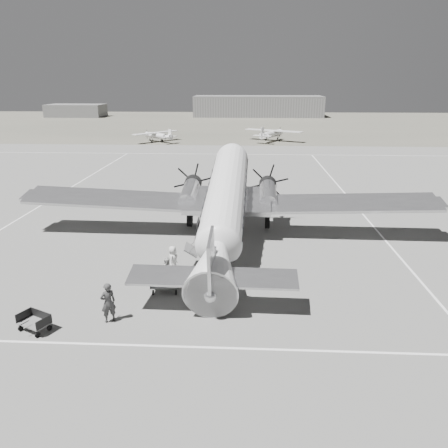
{
  "coord_description": "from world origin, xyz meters",
  "views": [
    {
      "loc": [
        1.57,
        -30.7,
        11.32
      ],
      "look_at": [
        0.11,
        -2.99,
        2.2
      ],
      "focal_mm": 35.0,
      "sensor_mm": 36.0,
      "label": 1
    }
  ],
  "objects_px": {
    "light_plane_left": "(157,137)",
    "baggage_cart_far": "(34,323)",
    "light_plane_right": "(272,135)",
    "ramp_agent": "(168,271)",
    "passenger": "(173,260)",
    "shed_secondary": "(76,111)",
    "baggage_cart_near": "(165,284)",
    "ground_crew": "(108,303)",
    "hangar_main": "(258,106)",
    "dc3_airliner": "(225,204)"
  },
  "relations": [
    {
      "from": "shed_secondary",
      "to": "light_plane_right",
      "type": "bearing_deg",
      "value": -43.69
    },
    {
      "from": "baggage_cart_far",
      "to": "light_plane_right",
      "type": "bearing_deg",
      "value": 103.51
    },
    {
      "from": "ground_crew",
      "to": "passenger",
      "type": "bearing_deg",
      "value": -146.54
    },
    {
      "from": "hangar_main",
      "to": "ground_crew",
      "type": "height_order",
      "value": "hangar_main"
    },
    {
      "from": "light_plane_left",
      "to": "passenger",
      "type": "distance_m",
      "value": 61.69
    },
    {
      "from": "shed_secondary",
      "to": "ground_crew",
      "type": "relative_size",
      "value": 8.73
    },
    {
      "from": "light_plane_left",
      "to": "ramp_agent",
      "type": "distance_m",
      "value": 63.22
    },
    {
      "from": "light_plane_right",
      "to": "ramp_agent",
      "type": "relative_size",
      "value": 7.01
    },
    {
      "from": "baggage_cart_far",
      "to": "ground_crew",
      "type": "xyz_separation_m",
      "value": [
        3.29,
        1.03,
        0.6
      ]
    },
    {
      "from": "shed_secondary",
      "to": "baggage_cart_near",
      "type": "relative_size",
      "value": 10.79
    },
    {
      "from": "baggage_cart_far",
      "to": "passenger",
      "type": "bearing_deg",
      "value": 76.57
    },
    {
      "from": "light_plane_left",
      "to": "baggage_cart_far",
      "type": "relative_size",
      "value": 6.69
    },
    {
      "from": "light_plane_right",
      "to": "baggage_cart_near",
      "type": "distance_m",
      "value": 65.68
    },
    {
      "from": "dc3_airliner",
      "to": "passenger",
      "type": "height_order",
      "value": "dc3_airliner"
    },
    {
      "from": "shed_secondary",
      "to": "baggage_cart_near",
      "type": "distance_m",
      "value": 134.25
    },
    {
      "from": "baggage_cart_near",
      "to": "ramp_agent",
      "type": "height_order",
      "value": "ramp_agent"
    },
    {
      "from": "dc3_airliner",
      "to": "ground_crew",
      "type": "xyz_separation_m",
      "value": [
        -5.19,
        -11.01,
        -2.01
      ]
    },
    {
      "from": "dc3_airliner",
      "to": "baggage_cart_far",
      "type": "bearing_deg",
      "value": -123.99
    },
    {
      "from": "dc3_airliner",
      "to": "ramp_agent",
      "type": "height_order",
      "value": "dc3_airliner"
    },
    {
      "from": "hangar_main",
      "to": "dc3_airliner",
      "type": "xyz_separation_m",
      "value": [
        -4.89,
        -120.99,
        -0.26
      ]
    },
    {
      "from": "hangar_main",
      "to": "shed_secondary",
      "type": "relative_size",
      "value": 2.33
    },
    {
      "from": "baggage_cart_near",
      "to": "ground_crew",
      "type": "height_order",
      "value": "ground_crew"
    },
    {
      "from": "baggage_cart_near",
      "to": "light_plane_right",
      "type": "bearing_deg",
      "value": 76.83
    },
    {
      "from": "light_plane_left",
      "to": "baggage_cart_far",
      "type": "xyz_separation_m",
      "value": [
        7.47,
        -67.12,
        -0.63
      ]
    },
    {
      "from": "light_plane_right",
      "to": "passenger",
      "type": "distance_m",
      "value": 63.21
    },
    {
      "from": "ground_crew",
      "to": "ramp_agent",
      "type": "relative_size",
      "value": 1.22
    },
    {
      "from": "shed_secondary",
      "to": "passenger",
      "type": "height_order",
      "value": "shed_secondary"
    },
    {
      "from": "hangar_main",
      "to": "shed_secondary",
      "type": "distance_m",
      "value": 60.22
    },
    {
      "from": "dc3_airliner",
      "to": "baggage_cart_near",
      "type": "distance_m",
      "value": 8.68
    },
    {
      "from": "shed_secondary",
      "to": "baggage_cart_far",
      "type": "relative_size",
      "value": 11.79
    },
    {
      "from": "light_plane_left",
      "to": "ground_crew",
      "type": "relative_size",
      "value": 4.95
    },
    {
      "from": "baggage_cart_near",
      "to": "baggage_cart_far",
      "type": "distance_m",
      "value": 6.97
    },
    {
      "from": "ground_crew",
      "to": "ramp_agent",
      "type": "xyz_separation_m",
      "value": [
        2.2,
        4.21,
        -0.19
      ]
    },
    {
      "from": "dc3_airliner",
      "to": "shed_secondary",
      "type": "bearing_deg",
      "value": 116.59
    },
    {
      "from": "ground_crew",
      "to": "light_plane_left",
      "type": "bearing_deg",
      "value": -116.2
    },
    {
      "from": "ground_crew",
      "to": "dc3_airliner",
      "type": "bearing_deg",
      "value": -150.7
    },
    {
      "from": "dc3_airliner",
      "to": "light_plane_right",
      "type": "height_order",
      "value": "dc3_airliner"
    },
    {
      "from": "baggage_cart_near",
      "to": "baggage_cart_far",
      "type": "xyz_separation_m",
      "value": [
        -5.47,
        -4.32,
        -0.04
      ]
    },
    {
      "from": "dc3_airliner",
      "to": "light_plane_left",
      "type": "distance_m",
      "value": 57.37
    },
    {
      "from": "passenger",
      "to": "shed_secondary",
      "type": "bearing_deg",
      "value": 32.56
    },
    {
      "from": "baggage_cart_near",
      "to": "passenger",
      "type": "height_order",
      "value": "passenger"
    },
    {
      "from": "hangar_main",
      "to": "passenger",
      "type": "bearing_deg",
      "value": -93.56
    },
    {
      "from": "light_plane_left",
      "to": "passenger",
      "type": "bearing_deg",
      "value": -126.92
    },
    {
      "from": "dc3_airliner",
      "to": "light_plane_left",
      "type": "xyz_separation_m",
      "value": [
        -15.95,
        55.08,
        -1.98
      ]
    },
    {
      "from": "light_plane_right",
      "to": "ramp_agent",
      "type": "xyz_separation_m",
      "value": [
        -9.34,
        -64.09,
        -0.38
      ]
    },
    {
      "from": "baggage_cart_far",
      "to": "ramp_agent",
      "type": "xyz_separation_m",
      "value": [
        5.49,
        5.24,
        0.42
      ]
    },
    {
      "from": "hangar_main",
      "to": "light_plane_left",
      "type": "distance_m",
      "value": 69.17
    },
    {
      "from": "light_plane_left",
      "to": "baggage_cart_far",
      "type": "bearing_deg",
      "value": -132.72
    },
    {
      "from": "baggage_cart_near",
      "to": "baggage_cart_far",
      "type": "bearing_deg",
      "value": -146.69
    },
    {
      "from": "baggage_cart_far",
      "to": "ground_crew",
      "type": "distance_m",
      "value": 3.5
    }
  ]
}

